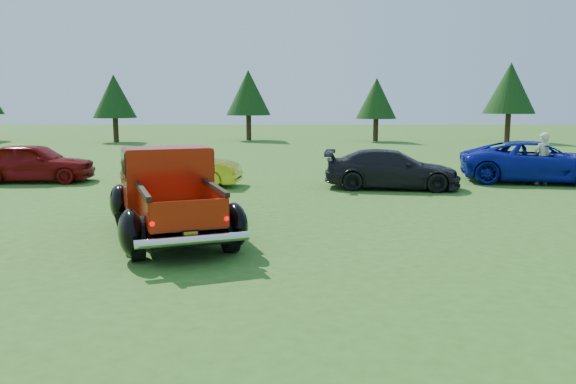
% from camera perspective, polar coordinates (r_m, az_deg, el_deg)
% --- Properties ---
extents(ground, '(120.00, 120.00, 0.00)m').
position_cam_1_polar(ground, '(9.97, -2.02, -6.64)').
color(ground, '#365D1A').
rests_on(ground, ground).
extents(tree_west, '(2.94, 2.94, 4.60)m').
position_cam_1_polar(tree_west, '(40.56, -17.24, 9.26)').
color(tree_west, '#332114').
rests_on(tree_west, ground).
extents(tree_mid_left, '(3.20, 3.20, 5.00)m').
position_cam_1_polar(tree_mid_left, '(40.74, -4.05, 10.02)').
color(tree_mid_left, '#332114').
rests_on(tree_mid_left, ground).
extents(tree_mid_right, '(2.82, 2.82, 4.40)m').
position_cam_1_polar(tree_mid_right, '(39.97, 8.97, 9.36)').
color(tree_mid_right, '#332114').
rests_on(tree_mid_right, ground).
extents(tree_east, '(3.46, 3.46, 5.40)m').
position_cam_1_polar(tree_east, '(41.70, 21.62, 9.77)').
color(tree_east, '#332114').
rests_on(tree_east, ground).
extents(pickup_truck, '(3.59, 5.15, 1.79)m').
position_cam_1_polar(pickup_truck, '(11.90, -12.08, -0.05)').
color(pickup_truck, black).
rests_on(pickup_truck, ground).
extents(show_car_red, '(4.02, 1.78, 1.35)m').
position_cam_1_polar(show_car_red, '(21.08, -24.38, 2.75)').
color(show_car_red, maroon).
rests_on(show_car_red, ground).
extents(show_car_yellow, '(3.83, 1.58, 1.23)m').
position_cam_1_polar(show_car_yellow, '(18.58, -10.64, 2.49)').
color(show_car_yellow, yellow).
rests_on(show_car_yellow, ground).
extents(show_car_grey, '(4.41, 2.22, 1.23)m').
position_cam_1_polar(show_car_grey, '(18.06, 10.49, 2.30)').
color(show_car_grey, black).
rests_on(show_car_grey, ground).
extents(show_car_blue, '(5.40, 3.23, 1.41)m').
position_cam_1_polar(show_car_blue, '(20.93, 24.03, 2.82)').
color(show_car_blue, '#0D1792').
rests_on(show_car_blue, ground).
extents(spectator, '(0.73, 0.59, 1.73)m').
position_cam_1_polar(spectator, '(20.41, 24.41, 3.11)').
color(spectator, beige).
rests_on(spectator, ground).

